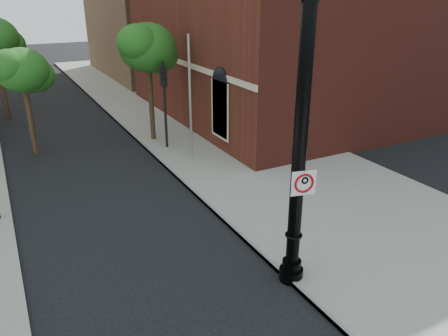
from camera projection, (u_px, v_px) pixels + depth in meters
ground at (210, 297)px, 10.66m from camera, size 120.00×120.00×0.00m
sidewalk_right at (230, 141)px, 21.42m from camera, size 8.00×60.00×0.12m
curb_edge at (153, 154)px, 19.71m from camera, size 0.10×60.00×0.14m
brick_wall_building at (342, 2)px, 26.68m from camera, size 22.30×16.30×12.50m
lamppost at (299, 158)px, 10.04m from camera, size 0.62×0.62×7.28m
no_parking_sign at (304, 183)px, 10.13m from camera, size 0.60×0.17×0.62m
traffic_signal_right at (164, 91)px, 19.51m from camera, size 0.27×0.34×4.09m
utility_pole at (190, 101)px, 18.15m from camera, size 0.11×0.11×5.36m
street_tree_a at (23, 71)px, 18.63m from camera, size 2.63×2.38×4.74m
street_tree_c at (148, 49)px, 20.08m from camera, size 3.12×2.82×5.62m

